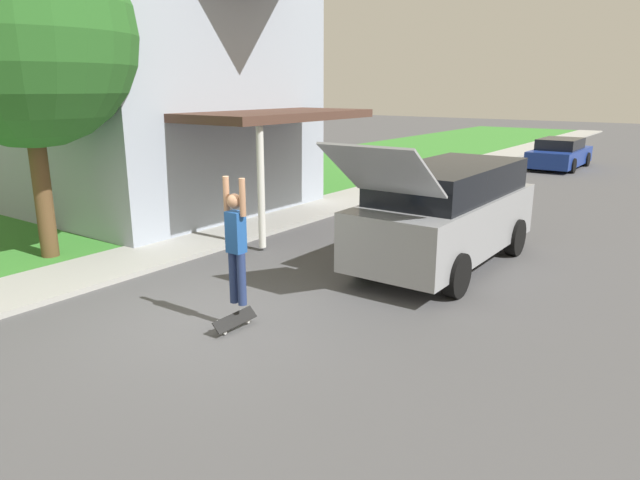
% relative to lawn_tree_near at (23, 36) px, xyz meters
% --- Properties ---
extents(ground_plane, '(120.00, 120.00, 0.00)m').
position_rel_lawn_tree_near_xyz_m(ground_plane, '(5.16, -0.34, -4.52)').
color(ground_plane, '#49494C').
extents(lawn, '(10.00, 80.00, 0.08)m').
position_rel_lawn_tree_near_xyz_m(lawn, '(-2.84, 5.66, -4.48)').
color(lawn, '#387F2D').
rests_on(lawn, ground_plane).
extents(sidewalk, '(1.80, 80.00, 0.10)m').
position_rel_lawn_tree_near_xyz_m(sidewalk, '(1.56, 5.66, -4.47)').
color(sidewalk, '#9E9E99').
rests_on(sidewalk, ground_plane).
extents(house, '(11.24, 8.02, 9.10)m').
position_rel_lawn_tree_near_xyz_m(house, '(-3.19, 4.97, 0.30)').
color(house, '#99A3B2').
rests_on(house, lawn).
extents(lawn_tree_near, '(4.36, 4.36, 6.63)m').
position_rel_lawn_tree_near_xyz_m(lawn_tree_near, '(0.00, 0.00, 0.00)').
color(lawn_tree_near, brown).
rests_on(lawn_tree_near, lawn).
extents(suv_parked, '(2.11, 5.84, 2.72)m').
position_rel_lawn_tree_near_xyz_m(suv_parked, '(6.95, 4.56, -3.39)').
color(suv_parked, gray).
rests_on(suv_parked, ground_plane).
extents(car_down_street, '(1.97, 4.57, 1.33)m').
position_rel_lawn_tree_near_xyz_m(car_down_street, '(5.09, 21.20, -3.88)').
color(car_down_street, navy).
rests_on(car_down_street, ground_plane).
extents(skateboarder, '(0.41, 0.22, 1.92)m').
position_rel_lawn_tree_near_xyz_m(skateboarder, '(5.75, -0.25, -3.13)').
color(skateboarder, navy).
rests_on(skateboarder, ground_plane).
extents(skateboard, '(0.23, 0.79, 0.24)m').
position_rel_lawn_tree_near_xyz_m(skateboard, '(5.75, -0.33, -4.36)').
color(skateboard, black).
rests_on(skateboard, ground_plane).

